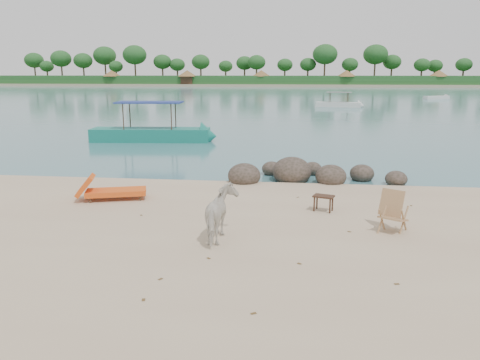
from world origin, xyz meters
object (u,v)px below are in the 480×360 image
at_px(boulders, 301,174).
at_px(deck_chair, 393,214).
at_px(lounge_chair, 116,189).
at_px(side_table, 323,204).
at_px(cow, 222,215).
at_px(boat_near, 150,108).

distance_m(boulders, deck_chair, 6.08).
bearing_deg(lounge_chair, side_table, -21.78).
distance_m(boulders, side_table, 4.13).
relative_size(cow, side_table, 2.64).
bearing_deg(boulders, deck_chair, -68.90).
height_order(boulders, lounge_chair, boulders).
xyz_separation_m(deck_chair, boat_near, (-10.80, 15.10, 1.36)).
bearing_deg(deck_chair, lounge_chair, -162.52).
distance_m(cow, boat_near, 17.53).
distance_m(lounge_chair, boat_near, 13.37).
distance_m(cow, deck_chair, 4.22).
bearing_deg(boulders, boat_near, 132.42).
xyz_separation_m(cow, boat_near, (-6.72, 16.14, 1.23)).
bearing_deg(boulders, side_table, -81.67).
bearing_deg(boat_near, side_table, -60.85).
height_order(side_table, boat_near, boat_near).
bearing_deg(deck_chair, cow, -133.03).
xyz_separation_m(side_table, lounge_chair, (-6.29, 0.56, 0.11)).
bearing_deg(lounge_chair, cow, -56.67).
distance_m(boulders, cow, 6.99).
distance_m(side_table, lounge_chair, 6.32).
relative_size(cow, boat_near, 0.19).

